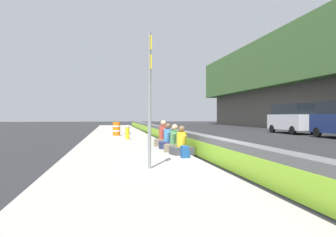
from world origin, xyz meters
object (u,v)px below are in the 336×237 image
seated_person_middle (175,143)px  seated_person_rear (168,141)px  route_sign_post (150,90)px  fire_hydrant (127,132)px  construction_barrel (117,129)px  seated_person_foreground (182,145)px  seated_person_far (163,138)px  backpack (185,152)px  parked_car_fourth (292,118)px

seated_person_middle → seated_person_rear: size_ratio=1.00×
route_sign_post → seated_person_rear: route_sign_post is taller
fire_hydrant → seated_person_middle: 7.08m
fire_hydrant → construction_barrel: bearing=8.5°
seated_person_rear → construction_barrel: 9.70m
seated_person_foreground → seated_person_far: (3.43, 0.10, 0.05)m
route_sign_post → backpack: 3.05m
backpack → parked_car_fourth: 19.81m
backpack → seated_person_foreground: bearing=-5.8°
construction_barrel → parked_car_fourth: bearing=-81.3°
fire_hydrant → route_sign_post: bearing=-179.8°
route_sign_post → construction_barrel: size_ratio=3.79×
fire_hydrant → seated_person_far: (-4.44, -1.44, -0.08)m
construction_barrel → parked_car_fourth: size_ratio=0.19×
route_sign_post → backpack: size_ratio=9.00×
seated_person_middle → seated_person_rear: 1.30m
seated_person_rear → construction_barrel: size_ratio=1.13×
seated_person_foreground → parked_car_fourth: parked_car_fourth is taller
seated_person_middle → construction_barrel: seated_person_middle is taller
fire_hydrant → seated_person_rear: bearing=-165.6°
construction_barrel → route_sign_post: bearing=-177.6°
seated_person_middle → parked_car_fourth: 18.44m
seated_person_middle → parked_car_fourth: (13.08, -12.96, 0.88)m
seated_person_far → seated_person_rear: bearing=-179.8°
seated_person_middle → route_sign_post: bearing=159.1°
fire_hydrant → seated_person_foreground: bearing=-168.9°
parked_car_fourth → construction_barrel: bearing=98.7°
backpack → construction_barrel: construction_barrel is taller
seated_person_far → parked_car_fourth: size_ratio=0.23×
route_sign_post → seated_person_middle: route_sign_post is taller
fire_hydrant → construction_barrel: 3.90m
seated_person_foreground → seated_person_rear: seated_person_rear is taller
seated_person_far → fire_hydrant: bearing=18.0°
route_sign_post → seated_person_far: (6.27, -1.40, -1.70)m
seated_person_foreground → construction_barrel: size_ratio=1.10×
seated_person_middle → construction_barrel: size_ratio=1.13×
seated_person_rear → seated_person_far: (1.19, 0.00, 0.04)m
seated_person_middle → fire_hydrant: bearing=12.1°
seated_person_foreground → backpack: (-0.90, 0.09, -0.13)m
seated_person_far → seated_person_foreground: bearing=-178.3°
seated_person_foreground → fire_hydrant: bearing=11.1°
fire_hydrant → seated_person_far: size_ratio=0.74×
route_sign_post → fire_hydrant: (10.70, 0.04, -1.62)m
seated_person_middle → construction_barrel: bearing=10.8°
fire_hydrant → seated_person_middle: size_ratio=0.82×
fire_hydrant → parked_car_fourth: size_ratio=0.17×
construction_barrel → parked_car_fourth: 15.21m
seated_person_far → backpack: (-4.32, -0.01, -0.18)m
seated_person_foreground → seated_person_middle: size_ratio=0.97×
seated_person_rear → backpack: bearing=-179.9°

